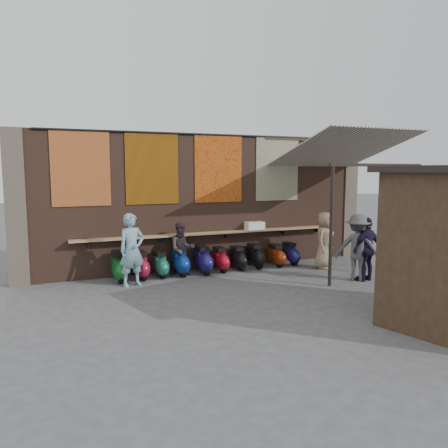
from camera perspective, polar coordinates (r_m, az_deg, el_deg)
name	(u,v)px	position (r m, az deg, el deg)	size (l,w,h in m)	color
ground	(245,289)	(11.04, 2.81, -8.45)	(70.00, 70.00, 0.00)	#474749
brick_wall	(207,202)	(13.15, -2.28, 2.90)	(10.00, 0.40, 4.00)	brown
pier_left	(16,208)	(12.31, -25.55, 1.95)	(0.50, 0.50, 4.00)	#4C4238
pier_right	(346,198)	(15.77, 15.70, 3.32)	(0.50, 0.50, 4.00)	#4C4238
eating_counter	(211,233)	(12.91, -1.68, -1.20)	(8.00, 0.32, 0.05)	#9E7A51
shelf_box	(255,226)	(13.44, 4.01, -0.25)	(0.56, 0.33, 0.25)	white
tapestry_redgold	(81,168)	(12.09, -18.20, 6.95)	(1.50, 0.02, 2.00)	maroon
tapestry_sun	(152,168)	(12.40, -9.36, 7.19)	(1.50, 0.02, 2.00)	#BE690B
tapestry_orange	(219,168)	(13.03, -0.71, 7.27)	(1.50, 0.02, 2.00)	#BE5917
tapestry_multi	(277,169)	(13.91, 6.98, 7.20)	(1.50, 0.02, 2.00)	#2A679D
hang_rail	(209,134)	(12.95, -1.96, 11.61)	(0.06, 0.06, 9.50)	black
scooter_stool_0	(119,267)	(11.95, -13.58, -5.45)	(0.38, 0.85, 0.81)	#11551E
scooter_stool_1	(141,265)	(12.14, -10.78, -5.34)	(0.35, 0.78, 0.74)	#A71633
scooter_stool_2	(161,264)	(12.26, -8.29, -5.24)	(0.33, 0.74, 0.71)	#1C7054
scooter_stool_3	(180,261)	(12.38, -5.79, -4.85)	(0.38, 0.85, 0.81)	navy
scooter_stool_4	(203,260)	(12.56, -2.79, -4.69)	(0.37, 0.83, 0.79)	#1C1654
scooter_stool_5	(220,260)	(12.79, -0.50, -4.67)	(0.33, 0.74, 0.70)	#AC0D1F
scooter_stool_6	(238,258)	(13.06, 1.82, -4.48)	(0.32, 0.72, 0.68)	black
scooter_stool_7	(255,256)	(13.29, 4.09, -4.21)	(0.34, 0.76, 0.72)	black
scooter_stool_8	(276,256)	(13.55, 6.83, -4.11)	(0.32, 0.71, 0.68)	maroon
scooter_stool_9	(290,254)	(13.91, 8.64, -3.83)	(0.33, 0.72, 0.69)	navy
diner_left	(132,250)	(11.35, -11.94, -3.33)	(0.68, 0.45, 1.87)	#779DAE
diner_right	(182,249)	(12.32, -5.51, -3.28)	(0.73, 0.57, 1.50)	#33272C
shopper_navy	(367,249)	(12.25, 18.13, -3.13)	(1.01, 0.42, 1.72)	#1D1632
shopper_grey	(358,247)	(12.21, 17.09, -2.94)	(1.16, 0.67, 1.79)	#4E4F53
shopper_tan	(324,240)	(13.44, 12.97, -2.07)	(0.84, 0.55, 1.72)	#8E775A
stall_sign	(413,211)	(9.74, 23.44, 1.52)	(1.20, 0.04, 0.50)	gold
stall_shelf	(410,261)	(9.89, 23.15, -4.52)	(2.22, 0.10, 0.06)	#473321
awning_canvas	(341,149)	(13.29, 15.04, 9.40)	(3.20, 3.40, 0.03)	beige
awning_ledger	(310,139)	(14.59, 11.18, 10.84)	(3.30, 0.08, 0.12)	#33261C
awning_header	(377,165)	(12.12, 19.38, 7.28)	(3.00, 0.08, 0.08)	black
awning_post_left	(331,226)	(11.31, 13.82, -0.25)	(0.09, 0.09, 3.10)	black
awning_post_right	(414,221)	(13.18, 23.61, 0.36)	(0.09, 0.09, 3.10)	black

